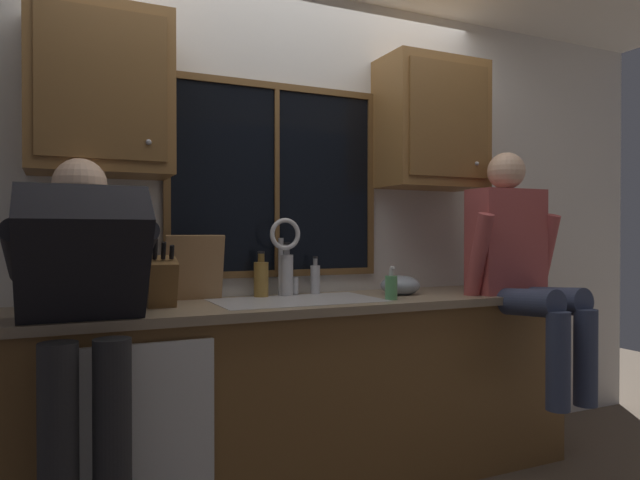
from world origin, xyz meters
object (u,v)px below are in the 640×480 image
(bottle_amber_small, at_px, (287,274))
(bottle_tall_clear, at_px, (261,278))
(bottle_green_glass, at_px, (315,279))
(person_sitting_on_counter, at_px, (520,260))
(knife_block, at_px, (161,283))
(cutting_board, at_px, (195,268))
(mixing_bowl, at_px, (400,285))
(soap_dispenser, at_px, (391,287))
(person_standing, at_px, (83,313))

(bottle_amber_small, bearing_deg, bottle_tall_clear, 176.32)
(bottle_green_glass, xyz_separation_m, bottle_tall_clear, (-0.31, -0.01, 0.01))
(person_sitting_on_counter, xyz_separation_m, knife_block, (-1.79, 0.27, -0.08))
(cutting_board, xyz_separation_m, mixing_bowl, (1.05, -0.19, -0.11))
(mixing_bowl, bearing_deg, bottle_amber_small, 162.78)
(soap_dispenser, distance_m, bottle_green_glass, 0.45)
(mixing_bowl, bearing_deg, cutting_board, 169.61)
(person_standing, height_order, mixing_bowl, person_standing)
(bottle_tall_clear, height_order, bottle_amber_small, bottle_amber_small)
(person_standing, relative_size, soap_dispenser, 9.45)
(bottle_green_glass, bearing_deg, cutting_board, -179.61)
(knife_block, height_order, cutting_board, cutting_board)
(knife_block, xyz_separation_m, cutting_board, (0.19, 0.22, 0.05))
(mixing_bowl, distance_m, bottle_green_glass, 0.45)
(person_standing, bearing_deg, soap_dispenser, 5.78)
(cutting_board, height_order, bottle_green_glass, cutting_board)
(person_sitting_on_counter, height_order, soap_dispenser, person_sitting_on_counter)
(bottle_amber_small, bearing_deg, person_sitting_on_counter, -22.83)
(mixing_bowl, bearing_deg, bottle_tall_clear, 165.27)
(cutting_board, height_order, bottle_amber_small, cutting_board)
(knife_block, height_order, bottle_amber_small, knife_block)
(cutting_board, bearing_deg, person_sitting_on_counter, -16.95)
(knife_block, distance_m, bottle_green_glass, 0.87)
(bottle_amber_small, bearing_deg, mixing_bowl, -17.22)
(knife_block, bearing_deg, soap_dispenser, -8.75)
(cutting_board, xyz_separation_m, bottle_tall_clear, (0.34, -0.01, -0.06))
(person_standing, xyz_separation_m, mixing_bowl, (1.57, 0.33, 0.01))
(person_standing, relative_size, bottle_tall_clear, 6.62)
(bottle_green_glass, xyz_separation_m, bottle_amber_small, (-0.17, -0.02, 0.03))
(cutting_board, bearing_deg, mixing_bowl, -10.39)
(person_standing, xyz_separation_m, bottle_tall_clear, (0.86, 0.52, 0.06))
(cutting_board, relative_size, soap_dispenser, 1.97)
(person_standing, distance_m, bottle_green_glass, 1.28)
(soap_dispenser, distance_m, bottle_tall_clear, 0.66)
(knife_block, relative_size, bottle_green_glass, 1.59)
(bottle_tall_clear, xyz_separation_m, bottle_amber_small, (0.14, -0.01, 0.02))
(cutting_board, height_order, soap_dispenser, cutting_board)
(knife_block, bearing_deg, mixing_bowl, 1.09)
(person_sitting_on_counter, distance_m, mixing_bowl, 0.64)
(mixing_bowl, xyz_separation_m, bottle_tall_clear, (-0.71, 0.19, 0.05))
(bottle_tall_clear, relative_size, bottle_amber_small, 0.84)
(cutting_board, height_order, mixing_bowl, cutting_board)
(person_sitting_on_counter, xyz_separation_m, soap_dispenser, (-0.72, 0.11, -0.12))
(person_standing, xyz_separation_m, knife_block, (0.33, 0.31, 0.07))
(person_standing, xyz_separation_m, person_sitting_on_counter, (2.12, 0.03, 0.15))
(knife_block, relative_size, cutting_board, 1.00)
(person_standing, bearing_deg, bottle_tall_clear, 31.07)
(bottle_tall_clear, bearing_deg, soap_dispenser, -34.86)
(knife_block, xyz_separation_m, bottle_green_glass, (0.84, 0.22, -0.03))
(person_standing, xyz_separation_m, bottle_green_glass, (1.16, 0.53, 0.05))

